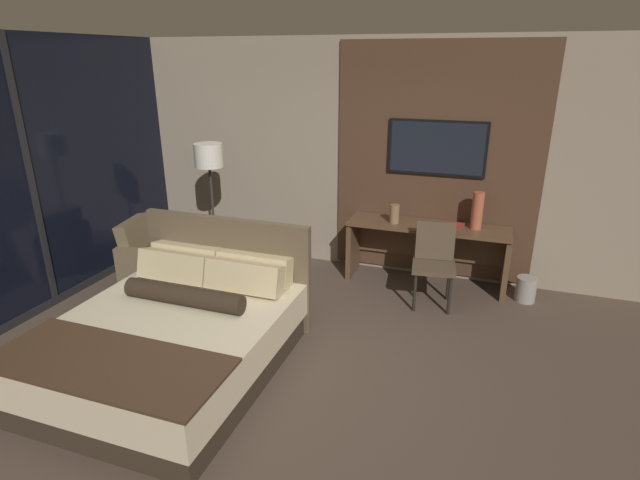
% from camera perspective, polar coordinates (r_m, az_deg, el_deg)
% --- Properties ---
extents(ground_plane, '(16.00, 16.00, 0.00)m').
position_cam_1_polar(ground_plane, '(4.40, -3.29, -15.46)').
color(ground_plane, '#4C3D33').
extents(wall_back_tv_panel, '(7.20, 0.09, 2.80)m').
position_cam_1_polar(wall_back_tv_panel, '(6.14, 6.77, 9.15)').
color(wall_back_tv_panel, gray).
rests_on(wall_back_tv_panel, ground_plane).
extents(wall_left_window, '(0.06, 6.00, 2.80)m').
position_cam_1_polar(wall_left_window, '(5.88, -30.16, 5.30)').
color(wall_left_window, black).
rests_on(wall_left_window, ground_plane).
extents(bed, '(1.77, 2.12, 1.09)m').
position_cam_1_polar(bed, '(4.53, -16.15, -10.32)').
color(bed, '#33281E').
rests_on(bed, ground_plane).
extents(desk, '(1.85, 0.50, 0.74)m').
position_cam_1_polar(desk, '(6.01, 12.16, -0.32)').
color(desk, brown).
rests_on(desk, ground_plane).
extents(tv, '(1.11, 0.04, 0.63)m').
position_cam_1_polar(tv, '(5.92, 13.21, 10.21)').
color(tv, black).
extents(desk_chair, '(0.50, 0.50, 0.91)m').
position_cam_1_polar(desk_chair, '(5.51, 12.93, -1.83)').
color(desk_chair, '#4C3D2D').
rests_on(desk_chair, ground_plane).
extents(armchair_by_window, '(0.87, 0.89, 0.82)m').
position_cam_1_polar(armchair_by_window, '(6.16, -17.82, -2.55)').
color(armchair_by_window, brown).
rests_on(armchair_by_window, ground_plane).
extents(floor_lamp, '(0.34, 0.34, 1.61)m').
position_cam_1_polar(floor_lamp, '(6.16, -12.53, 8.29)').
color(floor_lamp, '#282623').
rests_on(floor_lamp, ground_plane).
extents(vase_tall, '(0.13, 0.13, 0.42)m').
position_cam_1_polar(vase_tall, '(5.85, 17.54, 3.21)').
color(vase_tall, '#B2563D').
rests_on(vase_tall, desk).
extents(vase_short, '(0.11, 0.11, 0.22)m').
position_cam_1_polar(vase_short, '(5.87, 8.51, 2.97)').
color(vase_short, '#846647').
rests_on(vase_short, desk).
extents(book, '(0.25, 0.20, 0.03)m').
position_cam_1_polar(book, '(5.94, 15.02, 1.72)').
color(book, maroon).
rests_on(book, desk).
extents(waste_bin, '(0.22, 0.22, 0.28)m').
position_cam_1_polar(waste_bin, '(6.01, 22.47, -5.21)').
color(waste_bin, gray).
rests_on(waste_bin, ground_plane).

